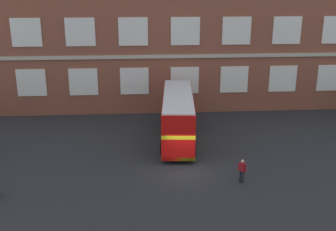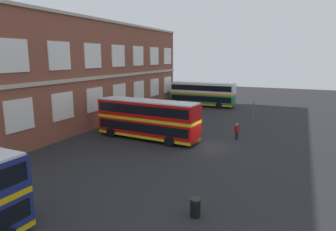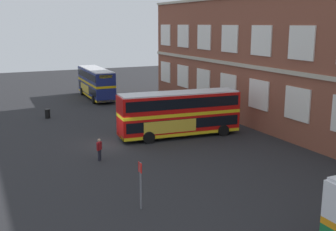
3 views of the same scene
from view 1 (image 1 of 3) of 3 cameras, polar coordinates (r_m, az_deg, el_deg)
The scene contains 4 objects.
ground_plane at distance 32.59m, azimuth 1.80°, elevation -6.00°, with size 120.00×120.00×0.00m, color #232326.
brick_terminal_building at distance 46.36m, azimuth 1.81°, elevation 9.34°, with size 46.72×8.19×12.85m.
double_decker_middle at distance 35.80m, azimuth 1.38°, elevation -0.07°, with size 3.58×11.18×4.07m.
waiting_passenger at distance 29.03m, azimuth 10.17°, elevation -7.40°, with size 0.53×0.52×1.70m.
Camera 1 is at (-3.13, -27.62, 13.24)m, focal length 44.20 mm.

